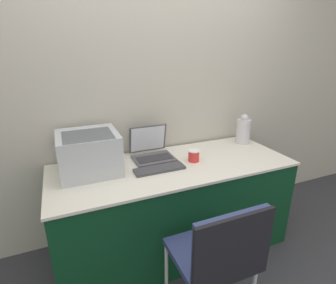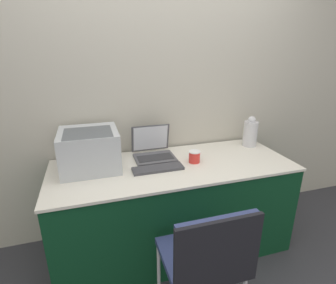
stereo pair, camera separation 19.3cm
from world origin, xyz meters
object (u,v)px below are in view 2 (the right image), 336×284
object	(u,v)px
metal_pitcher	(250,133)
chair	(208,256)
laptop_left	(153,150)
external_keyboard	(158,168)
printer	(90,148)
coffee_cup	(194,157)

from	to	relation	value
metal_pitcher	chair	size ratio (longest dim) A/B	0.33
laptop_left	external_keyboard	size ratio (longest dim) A/B	0.85
printer	external_keyboard	distance (m)	0.53
external_keyboard	coffee_cup	world-z (taller)	coffee_cup
coffee_cup	printer	bearing A→B (deg)	170.64
external_keyboard	laptop_left	bearing A→B (deg)	83.83
printer	external_keyboard	xyz separation A→B (m)	(0.48, -0.18, -0.15)
coffee_cup	chair	distance (m)	0.82
coffee_cup	metal_pitcher	size ratio (longest dim) A/B	0.33
laptop_left	external_keyboard	xyz separation A→B (m)	(-0.03, -0.26, -0.05)
printer	coffee_cup	world-z (taller)	printer
metal_pitcher	chair	world-z (taller)	metal_pitcher
external_keyboard	printer	bearing A→B (deg)	159.40
external_keyboard	chair	xyz separation A→B (m)	(0.10, -0.69, -0.24)
printer	chair	xyz separation A→B (m)	(0.58, -0.87, -0.39)
external_keyboard	coffee_cup	distance (m)	0.32
chair	external_keyboard	bearing A→B (deg)	98.54
printer	external_keyboard	size ratio (longest dim) A/B	1.10
printer	laptop_left	distance (m)	0.52
printer	metal_pitcher	distance (m)	1.44
laptop_left	chair	size ratio (longest dim) A/B	0.38
laptop_left	coffee_cup	xyz separation A→B (m)	(0.29, -0.21, -0.01)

